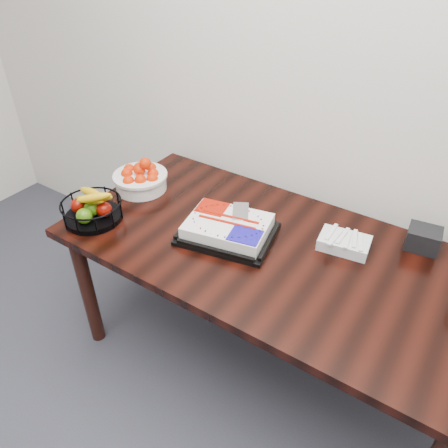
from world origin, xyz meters
The scene contains 6 objects.
table centered at (0.00, 2.00, 0.66)m, with size 1.80×0.90×0.75m.
cake_tray centered at (-0.20, 1.97, 0.79)m, with size 0.45×0.38×0.08m.
tangerine_bowl centered at (-0.78, 2.05, 0.82)m, with size 0.27×0.27×0.17m.
fruit_basket centered at (-0.78, 1.73, 0.81)m, with size 0.27×0.27×0.15m.
fork_bag centered at (0.26, 2.17, 0.78)m, with size 0.22×0.16×0.06m.
napkin_box centered at (0.53, 2.35, 0.80)m, with size 0.13×0.11×0.09m, color black.
Camera 1 is at (0.63, 0.70, 1.92)m, focal length 35.00 mm.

